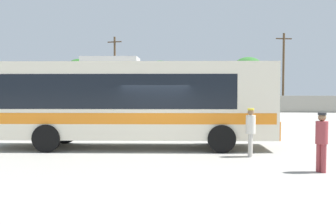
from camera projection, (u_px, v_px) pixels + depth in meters
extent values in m
plane|color=gray|center=(181.00, 127.00, 25.15)|extent=(300.00, 300.00, 0.00)
cube|color=#9E998C|center=(196.00, 104.00, 42.96)|extent=(80.00, 0.30, 1.77)
cube|color=silver|center=(132.00, 100.00, 15.75)|extent=(11.35, 3.64, 2.94)
cube|color=black|center=(118.00, 91.00, 15.74)|extent=(9.36, 3.47, 1.29)
cube|color=orange|center=(132.00, 116.00, 15.78)|extent=(11.13, 3.64, 0.41)
cube|color=#19212D|center=(272.00, 87.00, 15.59)|extent=(0.27, 2.29, 1.53)
cube|color=orange|center=(272.00, 128.00, 15.67)|extent=(0.31, 2.49, 0.71)
cube|color=#B2B2B2|center=(111.00, 60.00, 15.68)|extent=(2.33, 1.61, 0.24)
cylinder|color=black|center=(215.00, 132.00, 16.96)|extent=(1.06, 0.40, 1.04)
cylinder|color=black|center=(222.00, 139.00, 14.52)|extent=(1.06, 0.40, 1.04)
cylinder|color=black|center=(65.00, 131.00, 17.12)|extent=(1.06, 0.40, 1.04)
cylinder|color=black|center=(47.00, 138.00, 14.68)|extent=(1.06, 0.40, 1.04)
cylinder|color=#B7B2A8|center=(251.00, 145.00, 13.72)|extent=(0.15, 0.15, 0.81)
cylinder|color=#B7B2A8|center=(250.00, 145.00, 13.58)|extent=(0.15, 0.15, 0.81)
cylinder|color=silver|center=(251.00, 124.00, 13.61)|extent=(0.39, 0.39, 0.64)
sphere|color=#8C6647|center=(251.00, 112.00, 13.59)|extent=(0.22, 0.22, 0.22)
cylinder|color=yellow|center=(251.00, 109.00, 13.58)|extent=(0.23, 0.23, 0.07)
cylinder|color=#99383D|center=(323.00, 158.00, 10.98)|extent=(0.15, 0.15, 0.81)
cylinder|color=#99383D|center=(319.00, 158.00, 11.11)|extent=(0.15, 0.15, 0.81)
cylinder|color=#99383D|center=(322.00, 133.00, 11.01)|extent=(0.47, 0.47, 0.64)
sphere|color=#8C6647|center=(322.00, 117.00, 10.99)|extent=(0.22, 0.22, 0.22)
cylinder|color=#262628|center=(322.00, 114.00, 10.98)|extent=(0.23, 0.23, 0.07)
cube|color=slate|center=(92.00, 107.00, 40.65)|extent=(4.46, 1.98, 0.65)
cube|color=black|center=(94.00, 101.00, 40.58)|extent=(2.48, 1.76, 0.53)
cylinder|color=black|center=(76.00, 110.00, 40.02)|extent=(0.65, 0.25, 0.64)
cylinder|color=black|center=(83.00, 109.00, 41.75)|extent=(0.65, 0.25, 0.64)
cylinder|color=black|center=(102.00, 110.00, 39.57)|extent=(0.65, 0.25, 0.64)
cylinder|color=black|center=(108.00, 109.00, 41.31)|extent=(0.65, 0.25, 0.64)
cube|color=slate|center=(145.00, 107.00, 40.73)|extent=(4.24, 1.86, 0.62)
cube|color=black|center=(147.00, 101.00, 40.67)|extent=(2.34, 1.69, 0.51)
cylinder|color=black|center=(131.00, 110.00, 40.05)|extent=(0.64, 0.23, 0.64)
cylinder|color=black|center=(135.00, 109.00, 41.80)|extent=(0.64, 0.23, 0.64)
cylinder|color=black|center=(156.00, 110.00, 39.70)|extent=(0.64, 0.23, 0.64)
cylinder|color=black|center=(159.00, 109.00, 41.44)|extent=(0.64, 0.23, 0.64)
cylinder|color=#4C3823|center=(115.00, 73.00, 46.93)|extent=(0.24, 0.24, 8.69)
cube|color=#473321|center=(115.00, 42.00, 46.73)|extent=(1.79, 0.48, 0.12)
cylinder|color=#4C3823|center=(283.00, 72.00, 43.29)|extent=(0.24, 0.24, 8.60)
cube|color=#473321|center=(284.00, 39.00, 43.09)|extent=(1.78, 0.55, 0.12)
cylinder|color=brown|center=(80.00, 95.00, 51.12)|extent=(0.32, 0.32, 3.58)
ellipsoid|color=#23561E|center=(79.00, 71.00, 50.96)|extent=(3.67, 3.67, 3.12)
cylinder|color=brown|center=(160.00, 98.00, 50.21)|extent=(0.32, 0.32, 2.68)
ellipsoid|color=#2D6628|center=(160.00, 75.00, 50.05)|extent=(4.44, 4.44, 3.77)
cylinder|color=brown|center=(248.00, 96.00, 48.07)|extent=(0.32, 0.32, 3.17)
ellipsoid|color=#2D6628|center=(248.00, 72.00, 47.90)|extent=(4.15, 4.15, 3.53)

